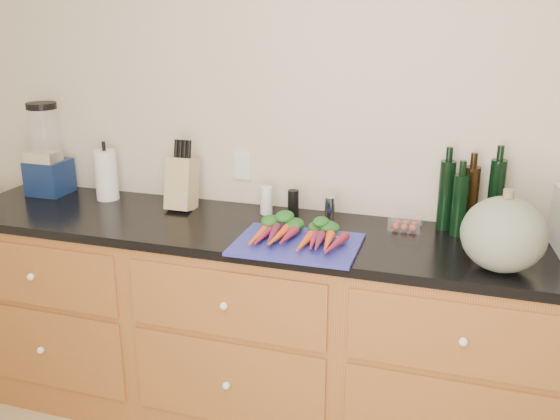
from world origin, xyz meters
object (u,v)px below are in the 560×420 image
(knife_block, at_px, (182,184))
(blender_appliance, at_px, (47,155))
(paper_towel, at_px, (106,175))
(tomato_box, at_px, (405,222))
(squash, at_px, (504,234))
(cutting_board, at_px, (297,244))
(carrots, at_px, (300,234))

(knife_block, bearing_deg, blender_appliance, 178.64)
(paper_towel, xyz_separation_m, knife_block, (0.41, -0.02, -0.00))
(blender_appliance, relative_size, tomato_box, 3.40)
(blender_appliance, bearing_deg, squash, -8.49)
(cutting_board, xyz_separation_m, tomato_box, (0.38, 0.33, 0.02))
(carrots, xyz_separation_m, paper_towel, (-1.05, 0.28, 0.08))
(blender_appliance, xyz_separation_m, paper_towel, (0.33, 0.00, -0.08))
(cutting_board, xyz_separation_m, knife_block, (-0.64, 0.30, 0.11))
(cutting_board, height_order, knife_block, knife_block)
(carrots, relative_size, blender_appliance, 0.84)
(blender_appliance, relative_size, paper_towel, 1.88)
(carrots, distance_m, knife_block, 0.69)
(squash, xyz_separation_m, knife_block, (-1.39, 0.30, -0.02))
(carrots, xyz_separation_m, tomato_box, (0.38, 0.29, -0.00))
(squash, bearing_deg, blender_appliance, 171.51)
(squash, xyz_separation_m, tomato_box, (-0.37, 0.33, -0.10))
(cutting_board, bearing_deg, blender_appliance, 166.99)
(blender_appliance, height_order, knife_block, blender_appliance)
(carrots, relative_size, paper_towel, 1.58)
(blender_appliance, distance_m, tomato_box, 1.76)
(blender_appliance, bearing_deg, cutting_board, -13.01)
(carrots, bearing_deg, tomato_box, 37.32)
(squash, distance_m, paper_towel, 1.83)
(paper_towel, distance_m, tomato_box, 1.43)
(cutting_board, bearing_deg, paper_towel, 163.02)
(carrots, xyz_separation_m, knife_block, (-0.64, 0.26, 0.08))
(knife_block, height_order, tomato_box, knife_block)
(squash, height_order, blender_appliance, blender_appliance)
(squash, height_order, knife_block, squash)
(squash, bearing_deg, carrots, 176.76)
(squash, xyz_separation_m, blender_appliance, (-2.13, 0.32, 0.06))
(squash, distance_m, blender_appliance, 2.15)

